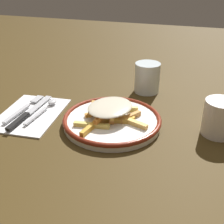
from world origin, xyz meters
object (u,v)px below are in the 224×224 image
Objects in this scene: plate at (112,120)px; fries_heap at (111,111)px; water_glass at (147,78)px; coffee_mug at (220,118)px; knife at (27,114)px; fork at (24,108)px; spoon at (46,107)px; napkin at (31,113)px.

fries_heap is at bearing 133.13° from plate.
water_glass is (0.05, 0.24, 0.04)m from plate.
plate is at bearing -172.84° from coffee_mug.
knife is at bearing -172.38° from coffee_mug.
knife is 1.95× the size of coffee_mug.
fries_heap is 1.79× the size of coffee_mug.
fork is 1.16× the size of spoon.
fries_heap is 0.23m from napkin.
napkin is at bearing 88.88° from knife.
napkin is 1.04× the size of knife.
spoon is 0.47m from coffee_mug.
plate is 0.23m from knife.
napkin is at bearing -174.53° from coffee_mug.
knife is at bearing -91.12° from napkin.
spoon is (-0.20, 0.02, -0.00)m from plate.
spoon is 1.61× the size of water_glass.
coffee_mug is at bearing 5.84° from fries_heap.
water_glass is (0.30, 0.24, 0.04)m from fork.
spoon reaches higher than napkin.
knife is 0.50m from coffee_mug.
napkin is 0.38m from water_glass.
fries_heap is 0.25m from fork.
fries_heap is 0.27m from coffee_mug.
water_glass is (0.28, 0.25, 0.04)m from napkin.
plate is 1.45× the size of fork.
fork is 1.86× the size of water_glass.
fork reaches higher than napkin.
spoon is at bearing 21.41° from fork.
spoon is (0.06, 0.02, 0.00)m from fork.
fries_heap is 0.20m from spoon.
knife is at bearing -135.91° from water_glass.
knife is 0.39m from water_glass.
spoon is at bearing -178.45° from coffee_mug.
water_glass is (0.05, 0.23, 0.01)m from fries_heap.
water_glass reaches higher than napkin.
water_glass is 0.30m from coffee_mug.
plate reaches higher than napkin.
coffee_mug is at bearing 5.47° from napkin.
napkin is 1.43× the size of spoon.
fork is 0.39m from water_glass.
water_glass reaches higher than knife.
knife is at bearing -49.13° from fork.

